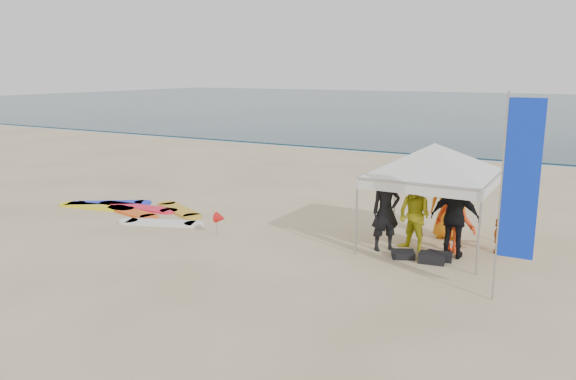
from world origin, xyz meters
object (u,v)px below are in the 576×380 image
(marker_pennant, at_px, (220,218))
(canopy_tent, at_px, (435,144))
(person_black_a, at_px, (386,211))
(person_seated, at_px, (500,235))
(person_orange_a, at_px, (455,217))
(person_orange_b, at_px, (449,203))
(person_black_b, at_px, (455,218))
(feather_flag, at_px, (519,182))
(surfboard_spread, at_px, (134,210))
(person_yellow, at_px, (414,216))

(marker_pennant, bearing_deg, canopy_tent, 19.24)
(person_black_a, bearing_deg, person_seated, -17.06)
(person_black_a, bearing_deg, marker_pennant, 152.71)
(person_orange_a, relative_size, person_orange_b, 0.91)
(person_black_b, xyz_separation_m, feather_flag, (1.51, -2.10, 1.34))
(person_orange_a, distance_m, person_black_b, 0.47)
(feather_flag, bearing_deg, person_black_b, 125.69)
(person_black_b, xyz_separation_m, person_seated, (0.86, 0.87, -0.50))
(marker_pennant, height_order, surfboard_spread, marker_pennant)
(person_orange_b, bearing_deg, canopy_tent, 72.45)
(person_seated, bearing_deg, person_black_a, 128.59)
(canopy_tent, distance_m, surfboard_spread, 9.20)
(person_black_a, bearing_deg, person_orange_b, 16.37)
(surfboard_spread, bearing_deg, person_black_a, 0.84)
(canopy_tent, distance_m, marker_pennant, 5.60)
(person_orange_a, bearing_deg, person_yellow, 50.50)
(person_black_a, distance_m, feather_flag, 3.82)
(marker_pennant, xyz_separation_m, surfboard_spread, (-3.90, 0.91, -0.46))
(feather_flag, bearing_deg, person_orange_a, 122.25)
(person_black_a, relative_size, canopy_tent, 0.49)
(person_orange_b, relative_size, marker_pennant, 2.88)
(person_yellow, relative_size, person_orange_a, 1.03)
(person_seated, bearing_deg, marker_pennant, 122.34)
(person_yellow, height_order, canopy_tent, canopy_tent)
(person_black_a, distance_m, person_seated, 2.70)
(person_black_a, height_order, person_orange_b, person_black_a)
(person_orange_b, xyz_separation_m, canopy_tent, (-0.17, -1.00, 1.60))
(person_orange_a, relative_size, canopy_tent, 0.44)
(canopy_tent, bearing_deg, person_orange_b, 80.66)
(person_yellow, height_order, marker_pennant, person_yellow)
(person_orange_a, bearing_deg, person_black_b, 125.69)
(person_seated, height_order, canopy_tent, canopy_tent)
(person_black_b, distance_m, feather_flag, 2.91)
(feather_flag, distance_m, marker_pennant, 7.36)
(person_black_a, xyz_separation_m, feather_flag, (3.06, -1.86, 1.32))
(person_orange_a, distance_m, person_orange_b, 1.09)
(person_seated, xyz_separation_m, marker_pennant, (-6.45, -2.13, 0.07))
(person_orange_a, distance_m, marker_pennant, 5.77)
(person_seated, distance_m, marker_pennant, 6.79)
(person_orange_a, bearing_deg, person_seated, -133.28)
(person_black_a, height_order, feather_flag, feather_flag)
(person_black_a, height_order, canopy_tent, canopy_tent)
(person_black_a, bearing_deg, person_black_b, -33.00)
(person_black_b, xyz_separation_m, canopy_tent, (-0.67, 0.45, 1.59))
(person_black_b, bearing_deg, feather_flag, 123.94)
(person_black_a, height_order, person_yellow, person_black_a)
(person_orange_a, distance_m, surfboard_spread, 9.46)
(canopy_tent, bearing_deg, person_black_b, -34.16)
(person_yellow, xyz_separation_m, surfboard_spread, (-8.55, -0.37, -0.83))
(person_black_a, relative_size, person_yellow, 1.09)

